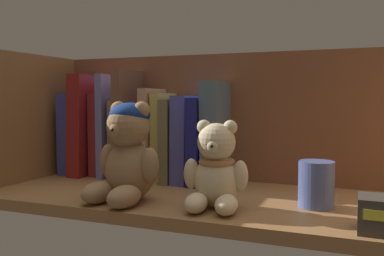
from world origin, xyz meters
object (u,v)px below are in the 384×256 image
Objects in this scene: book_10 at (190,138)px; teddy_bear_larger at (127,154)px; book_3 at (113,125)px; book_5 at (133,124)px; book_2 at (104,134)px; book_6 at (145,142)px; book_0 at (79,133)px; book_12 at (218,133)px; teddy_bear_smaller at (216,171)px; book_4 at (123,138)px; book_8 at (166,136)px; pillar_candle at (316,184)px; book_7 at (157,134)px; book_11 at (203,140)px; book_1 at (92,125)px; book_9 at (177,140)px.

book_10 is 1.06× the size of teddy_bear_larger.
book_3 is 0.97× the size of book_5.
book_6 is (10.35, 0.00, -1.41)cm from book_2.
book_0 is 33.99cm from book_12.
book_6 reaches higher than teddy_bear_smaller.
book_2 is 4.94cm from book_4.
book_5 reaches higher than book_8.
pillar_candle is at bearing -17.79° from book_5.
book_7 is 2.62× the size of pillar_candle.
book_11 is (23.77, 0.00, -0.48)cm from book_2.
teddy_bear_larger is (-9.34, -20.04, -2.34)cm from book_12.
book_3 is 25.38cm from teddy_bear_larger.
book_1 reaches higher than book_4.
book_0 is at bearing 180.00° from book_3.
book_10 is at bearing 122.17° from teddy_bear_smaller.
book_10 is at bearing 0.00° from book_4.
book_3 is 8.67cm from book_6.
book_7 is at bearing 180.00° from book_11.
teddy_bear_larger reaches higher than pillar_candle.
book_9 is (24.85, 0.00, -0.64)cm from book_0.
book_2 is 0.89× the size of book_12.
book_1 is 1.62× the size of teddy_bear_smaller.
book_6 is 0.84× the size of book_8.
book_8 is at bearing 180.00° from book_12.
book_1 reaches higher than book_8.
book_6 is at bearing 109.97° from teddy_bear_larger.
pillar_candle is (45.04, -12.82, -7.52)cm from book_3.
book_2 is 1.32× the size of teddy_bear_smaller.
book_8 is (18.69, 0.00, -2.06)cm from book_1.
book_10 is at bearing 180.00° from book_11.
book_5 is 32.54cm from teddy_bear_smaller.
book_11 is 1.25× the size of teddy_bear_smaller.
book_0 is 1.18× the size of book_6.
book_3 is 5.09cm from book_5.
book_9 is 5.93cm from book_11.
book_12 is (6.18, 0.00, 1.40)cm from book_10.
book_2 reaches higher than book_4.
book_12 is (13.84, 0.00, 0.65)cm from book_7.
book_0 is 20.14cm from book_7.
book_12 is at bearing 0.00° from book_5.
book_3 reaches higher than pillar_candle.
book_5 is 42.71cm from pillar_candle.
book_4 is 4.14cm from book_5.
book_0 is 4.28cm from book_1.
book_10 is at bearing 0.00° from book_9.
book_11 is 3.58cm from book_12.
book_11 is at bearing 0.00° from book_3.
book_7 is 28.01cm from teddy_bear_smaller.
book_1 is 29.14cm from teddy_bear_larger.
pillar_candle is (50.72, -12.82, -7.54)cm from book_1.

